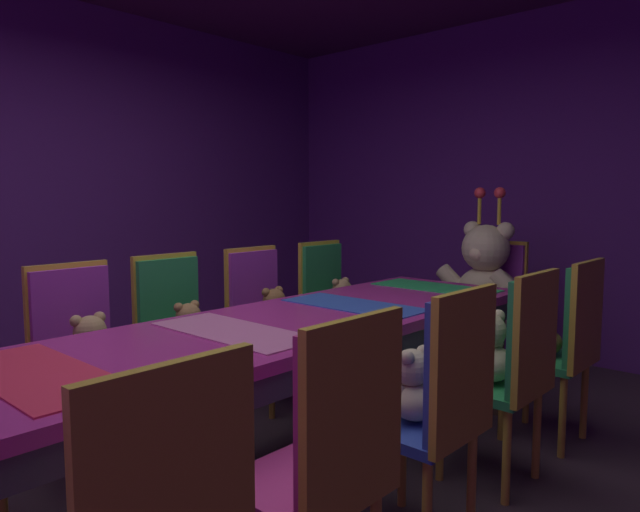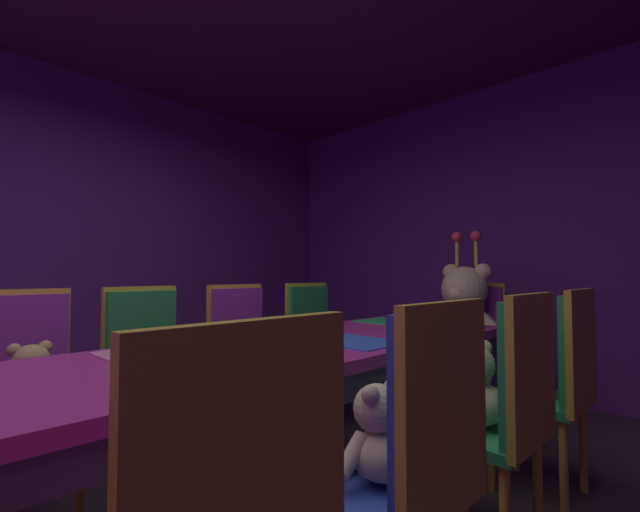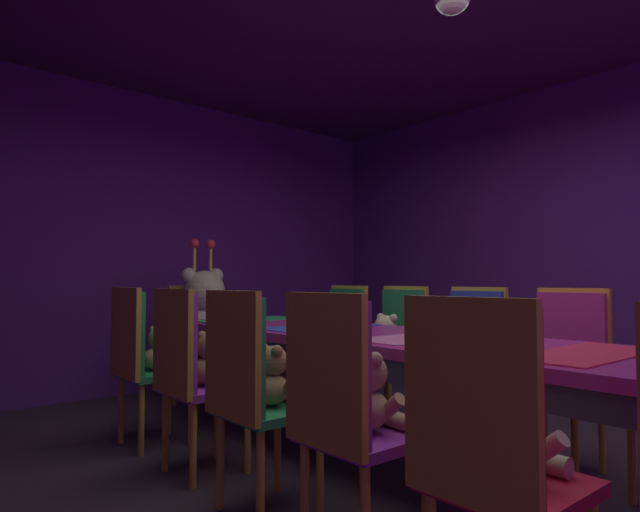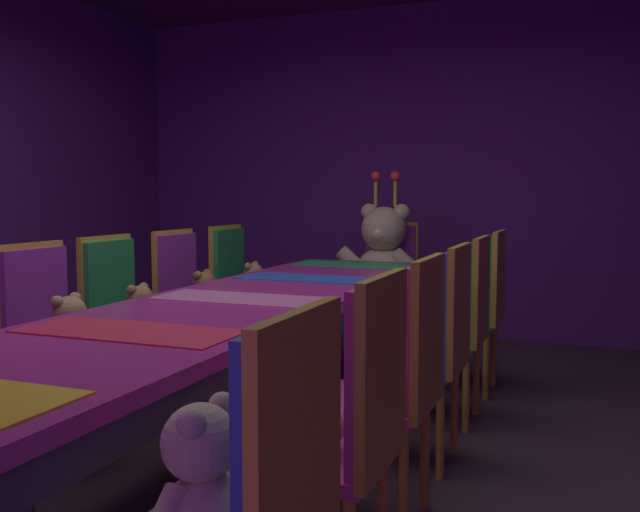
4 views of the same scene
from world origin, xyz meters
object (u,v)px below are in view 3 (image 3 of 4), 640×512
at_px(chair_left_3, 247,379).
at_px(teddy_right_5, 329,337).
at_px(teddy_left_1, 513,433).
at_px(chair_right_3, 473,348).
at_px(banquet_table, 424,354).
at_px(throne_chair, 195,332).
at_px(teddy_left_2, 368,396).
at_px(chair_right_5, 342,333).
at_px(chair_right_4, 399,339).
at_px(chair_left_4, 186,362).
at_px(chair_right_2, 568,358).
at_px(chair_left_2, 340,400).
at_px(teddy_left_4, 210,362).
at_px(teddy_left_3, 274,379).
at_px(chair_left_1, 485,438).
at_px(teddy_left_5, 160,351).
at_px(teddy_right_3, 459,352).
at_px(king_teddy_bear, 205,314).
at_px(chair_left_5, 138,350).
at_px(teddy_right_4, 385,340).

bearing_deg(chair_left_3, teddy_right_5, 38.17).
bearing_deg(teddy_left_1, chair_right_3, 37.07).
relative_size(banquet_table, throne_chair, 3.84).
distance_m(banquet_table, teddy_left_2, 0.75).
bearing_deg(chair_right_5, chair_right_4, 89.00).
relative_size(chair_left_4, chair_right_3, 1.00).
distance_m(chair_right_2, chair_right_5, 1.86).
xyz_separation_m(banquet_table, chair_left_2, (-0.84, -0.29, -0.06)).
xyz_separation_m(chair_left_4, teddy_left_4, (0.14, 0.00, -0.01)).
relative_size(teddy_left_3, chair_right_4, 0.30).
bearing_deg(teddy_left_2, throne_chair, 75.72).
height_order(chair_left_1, teddy_left_5, chair_left_1).
distance_m(chair_left_1, teddy_right_3, 1.96).
xyz_separation_m(banquet_table, chair_right_2, (0.84, -0.33, -0.06)).
bearing_deg(teddy_left_5, king_teddy_bear, 45.30).
xyz_separation_m(chair_right_2, teddy_right_5, (-0.13, 1.86, -0.02)).
height_order(teddy_left_4, teddy_right_5, teddy_left_4).
height_order(teddy_left_4, chair_right_3, chair_right_3).
relative_size(chair_right_2, king_teddy_bear, 1.08).
height_order(chair_left_1, teddy_left_4, chair_left_1).
bearing_deg(teddy_left_3, teddy_left_4, 88.22).
distance_m(teddy_right_3, throne_chair, 2.26).
relative_size(teddy_left_3, teddy_left_5, 1.00).
relative_size(chair_left_2, king_teddy_bear, 1.08).
distance_m(chair_left_5, king_teddy_bear, 1.12).
height_order(chair_left_4, chair_left_5, same).
distance_m(chair_left_3, teddy_left_4, 0.64).
bearing_deg(chair_left_4, teddy_left_2, -82.41).
relative_size(teddy_left_5, chair_right_5, 0.30).
xyz_separation_m(banquet_table, chair_right_4, (0.84, 0.91, -0.06)).
distance_m(chair_left_3, teddy_right_5, 2.01).
relative_size(chair_right_5, king_teddy_bear, 1.08).
bearing_deg(teddy_right_4, chair_right_5, -104.34).
distance_m(teddy_left_4, teddy_right_3, 1.54).
relative_size(chair_left_2, teddy_left_5, 3.33).
distance_m(chair_left_1, teddy_left_1, 0.14).
xyz_separation_m(teddy_left_2, teddy_left_4, (-0.01, 1.19, -0.01)).
bearing_deg(chair_left_5, chair_left_4, -90.12).
xyz_separation_m(teddy_left_5, chair_right_5, (1.56, -0.03, 0.02)).
bearing_deg(throne_chair, teddy_left_3, -18.65).
distance_m(chair_left_1, teddy_left_2, 0.63).
bearing_deg(teddy_right_5, teddy_left_5, -1.01).
distance_m(banquet_table, chair_left_2, 0.89).
relative_size(teddy_right_3, teddy_right_5, 1.04).
bearing_deg(chair_right_2, chair_left_2, -1.51).
bearing_deg(king_teddy_bear, teddy_left_2, -15.19).
bearing_deg(chair_left_5, teddy_left_2, -85.12).
distance_m(chair_left_1, chair_left_5, 2.45).
relative_size(chair_right_2, chair_right_3, 1.00).
distance_m(teddy_left_5, chair_right_3, 2.00).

